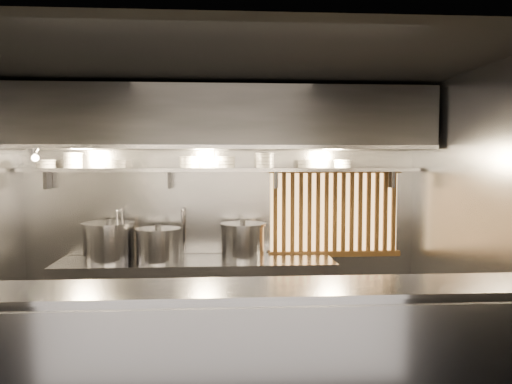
{
  "coord_description": "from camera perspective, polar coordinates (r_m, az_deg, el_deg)",
  "views": [
    {
      "loc": [
        -0.01,
        -4.28,
        1.98
      ],
      "look_at": [
        0.32,
        0.55,
        1.68
      ],
      "focal_mm": 35.0,
      "sensor_mm": 36.0,
      "label": 1
    }
  ],
  "objects": [
    {
      "name": "stock_pot_left",
      "position": [
        5.48,
        -11.13,
        -5.92
      ],
      "size": [
        0.62,
        0.62,
        0.4
      ],
      "rotation": [
        0.0,
        0.0,
        -0.33
      ],
      "color": "#9C9CA2",
      "rests_on": "cooking_bench"
    },
    {
      "name": "serving_counter",
      "position": [
        3.61,
        -3.58,
        -19.49
      ],
      "size": [
        4.5,
        0.56,
        1.13
      ],
      "color": "#9C9CA2",
      "rests_on": "floor"
    },
    {
      "name": "bowl_stack_3",
      "position": [
        5.61,
        -7.62,
        3.4
      ],
      "size": [
        0.23,
        0.23,
        0.13
      ],
      "color": "silver",
      "rests_on": "bowl_shelf"
    },
    {
      "name": "cooking_bench",
      "position": [
        5.63,
        -6.83,
        -12.22
      ],
      "size": [
        3.0,
        0.7,
        0.9
      ],
      "primitive_type": "cube",
      "color": "#9C9CA2",
      "rests_on": "floor"
    },
    {
      "name": "pendant_bulb",
      "position": [
        5.48,
        -4.82,
        3.37
      ],
      "size": [
        0.09,
        0.09,
        0.19
      ],
      "color": "#2D2D30",
      "rests_on": "exhaust_hood"
    },
    {
      "name": "wall_right",
      "position": [
        4.88,
        23.83,
        -3.56
      ],
      "size": [
        0.0,
        3.0,
        3.0
      ],
      "primitive_type": "plane",
      "rotation": [
        1.57,
        0.0,
        -1.57
      ],
      "color": "gray",
      "rests_on": "floor"
    },
    {
      "name": "ceiling",
      "position": [
        4.36,
        -3.77,
        14.41
      ],
      "size": [
        4.5,
        4.5,
        0.0
      ],
      "primitive_type": "plane",
      "rotation": [
        3.14,
        0.0,
        0.0
      ],
      "color": "black",
      "rests_on": "wall_back"
    },
    {
      "name": "exhaust_hood",
      "position": [
        5.4,
        -3.79,
        8.29
      ],
      "size": [
        4.4,
        0.81,
        0.65
      ],
      "color": "#2D2D30",
      "rests_on": "ceiling"
    },
    {
      "name": "bowl_stack_4",
      "position": [
        5.6,
        -3.6,
        3.42
      ],
      "size": [
        0.24,
        0.24,
        0.13
      ],
      "color": "silver",
      "rests_on": "bowl_shelf"
    },
    {
      "name": "bowl_stack_6",
      "position": [
        5.68,
        5.81,
        3.22
      ],
      "size": [
        0.22,
        0.22,
        0.09
      ],
      "color": "silver",
      "rests_on": "bowl_shelf"
    },
    {
      "name": "bowl_shelf",
      "position": [
        5.6,
        -3.77,
        2.54
      ],
      "size": [
        4.4,
        0.34,
        0.04
      ],
      "primitive_type": "cube",
      "color": "#9C9CA2",
      "rests_on": "wall_back"
    },
    {
      "name": "stock_pot_mid",
      "position": [
        5.63,
        -16.49,
        -5.45
      ],
      "size": [
        0.72,
        0.72,
        0.46
      ],
      "rotation": [
        0.0,
        0.0,
        -0.34
      ],
      "color": "#9C9CA2",
      "rests_on": "cooking_bench"
    },
    {
      "name": "bowl_stack_0",
      "position": [
        5.92,
        -22.92,
        2.97
      ],
      "size": [
        0.22,
        0.22,
        0.09
      ],
      "color": "silver",
      "rests_on": "bowl_shelf"
    },
    {
      "name": "stock_pot_right",
      "position": [
        5.53,
        -1.53,
        -5.59
      ],
      "size": [
        0.63,
        0.63,
        0.43
      ],
      "rotation": [
        0.0,
        0.0,
        -0.32
      ],
      "color": "#9C9CA2",
      "rests_on": "cooking_bench"
    },
    {
      "name": "faucet_right",
      "position": [
        5.7,
        -8.28,
        -3.24
      ],
      "size": [
        0.04,
        0.3,
        0.5
      ],
      "color": "silver",
      "rests_on": "wall_back"
    },
    {
      "name": "wood_screen",
      "position": [
        5.91,
        8.96,
        -2.3
      ],
      "size": [
        1.56,
        0.09,
        1.04
      ],
      "color": "#FFC272",
      "rests_on": "wall_back"
    },
    {
      "name": "bowl_stack_5",
      "position": [
        5.62,
        1.02,
        3.62
      ],
      "size": [
        0.21,
        0.21,
        0.17
      ],
      "color": "silver",
      "rests_on": "bowl_shelf"
    },
    {
      "name": "faucet_left",
      "position": [
        5.8,
        -15.2,
        -3.22
      ],
      "size": [
        0.04,
        0.3,
        0.5
      ],
      "color": "silver",
      "rests_on": "wall_back"
    },
    {
      "name": "bowl_stack_1",
      "position": [
        5.83,
        -20.16,
        3.4
      ],
      "size": [
        0.21,
        0.21,
        0.17
      ],
      "color": "silver",
      "rests_on": "bowl_shelf"
    },
    {
      "name": "bowl_stack_7",
      "position": [
        5.77,
        9.85,
        3.19
      ],
      "size": [
        0.21,
        0.21,
        0.09
      ],
      "color": "silver",
      "rests_on": "bowl_shelf"
    },
    {
      "name": "heat_lamp",
      "position": [
        5.47,
        -24.14,
        4.18
      ],
      "size": [
        0.25,
        0.35,
        0.2
      ],
      "color": "#9C9CA2",
      "rests_on": "exhaust_hood"
    },
    {
      "name": "bowl_stack_2",
      "position": [
        5.72,
        -15.69,
        3.11
      ],
      "size": [
        0.22,
        0.22,
        0.09
      ],
      "color": "silver",
      "rests_on": "bowl_shelf"
    },
    {
      "name": "wall_back",
      "position": [
        5.81,
        -3.76,
        -2.16
      ],
      "size": [
        4.5,
        0.0,
        4.5
      ],
      "primitive_type": "plane",
      "rotation": [
        1.57,
        0.0,
        0.0
      ],
      "color": "gray",
      "rests_on": "floor"
    }
  ]
}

